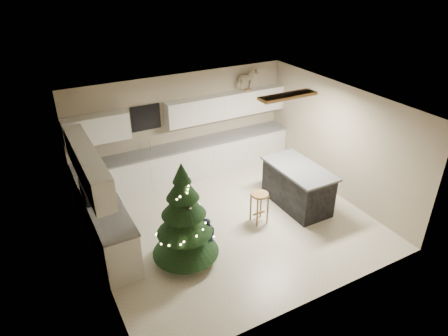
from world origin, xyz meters
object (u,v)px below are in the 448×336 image
(bar_stool, at_px, (259,201))
(toddler, at_px, (208,237))
(rocking_horse, at_px, (247,80))
(island, at_px, (297,186))
(christmas_tree, at_px, (184,222))

(bar_stool, height_order, toddler, toddler)
(bar_stool, relative_size, rocking_horse, 1.10)
(island, relative_size, bar_stool, 2.45)
(christmas_tree, bearing_deg, toddler, -12.29)
(island, bearing_deg, toddler, -166.55)
(island, xyz_separation_m, bar_stool, (-1.10, -0.15, 0.04))
(island, bearing_deg, bar_stool, -172.01)
(island, height_order, bar_stool, island)
(christmas_tree, bearing_deg, rocking_horse, 43.62)
(bar_stool, bearing_deg, island, 7.99)
(island, height_order, rocking_horse, rocking_horse)
(bar_stool, relative_size, christmas_tree, 0.34)
(island, xyz_separation_m, christmas_tree, (-2.93, -0.51, 0.35))
(christmas_tree, relative_size, rocking_horse, 3.20)
(island, xyz_separation_m, toddler, (-2.51, -0.60, -0.08))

